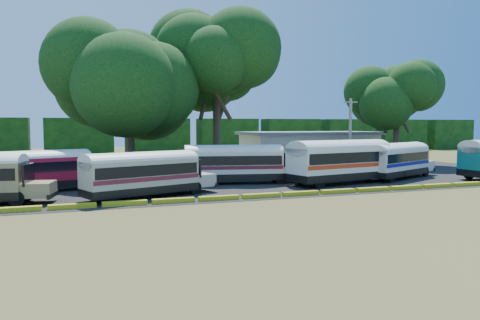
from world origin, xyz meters
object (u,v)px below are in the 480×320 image
object	(u,v)px
bus_red	(38,168)
tree_west	(129,77)
bus_cream_west	(144,172)
bus_white_red	(342,159)

from	to	relation	value
bus_red	tree_west	size ratio (longest dim) A/B	0.67
bus_red	tree_west	world-z (taller)	tree_west
bus_red	bus_cream_west	size ratio (longest dim) A/B	0.98
bus_red	bus_cream_west	xyz separation A→B (m)	(6.84, -5.20, 0.00)
bus_white_red	tree_west	bearing A→B (deg)	127.72
bus_cream_west	tree_west	distance (m)	17.37
bus_red	bus_white_red	world-z (taller)	bus_white_red
bus_white_red	bus_cream_west	bearing A→B (deg)	175.25
bus_red	tree_west	distance (m)	15.14
bus_white_red	tree_west	world-z (taller)	tree_west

